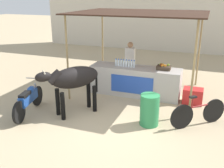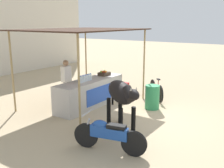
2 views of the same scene
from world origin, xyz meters
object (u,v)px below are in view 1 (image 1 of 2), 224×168
object	(u,v)px
fruit_crate	(164,67)
stall_counter	(135,81)
cooler_box	(193,96)
water_barrel	(149,110)
motorcycle_parked	(29,99)
cow	(73,79)
bicycle_leaning	(198,113)
vendor_behind_counter	(130,64)

from	to	relation	value
fruit_crate	stall_counter	bearing A→B (deg)	-176.60
stall_counter	cooler_box	bearing A→B (deg)	-2.92
fruit_crate	cooler_box	distance (m)	1.28
water_barrel	motorcycle_parked	world-z (taller)	motorcycle_parked
cooler_box	water_barrel	world-z (taller)	water_barrel
stall_counter	motorcycle_parked	xyz separation A→B (m)	(-2.44, -2.47, -0.05)
cow	bicycle_leaning	bearing A→B (deg)	8.01
stall_counter	vendor_behind_counter	world-z (taller)	vendor_behind_counter
stall_counter	cooler_box	distance (m)	1.92
water_barrel	motorcycle_parked	distance (m)	3.42
cow	stall_counter	bearing A→B (deg)	59.53
water_barrel	motorcycle_parked	bearing A→B (deg)	-171.62
vendor_behind_counter	bicycle_leaning	distance (m)	3.49
vendor_behind_counter	cow	xyz separation A→B (m)	(-0.79, -2.80, 0.18)
water_barrel	vendor_behind_counter	bearing A→B (deg)	116.52
stall_counter	vendor_behind_counter	size ratio (longest dim) A/B	1.82
cow	bicycle_leaning	size ratio (longest dim) A/B	1.32
vendor_behind_counter	cooler_box	world-z (taller)	vendor_behind_counter
cooler_box	motorcycle_parked	world-z (taller)	motorcycle_parked
stall_counter	fruit_crate	bearing A→B (deg)	3.40
bicycle_leaning	vendor_behind_counter	bearing A→B (deg)	137.53
fruit_crate	cow	world-z (taller)	cow
stall_counter	fruit_crate	xyz separation A→B (m)	(0.91, 0.05, 0.56)
stall_counter	fruit_crate	size ratio (longest dim) A/B	6.82
cooler_box	cow	bearing A→B (deg)	-147.88
stall_counter	motorcycle_parked	distance (m)	3.47
cooler_box	motorcycle_parked	bearing A→B (deg)	-151.37
vendor_behind_counter	stall_counter	bearing A→B (deg)	-61.10
stall_counter	bicycle_leaning	distance (m)	2.66
water_barrel	cow	xyz separation A→B (m)	(-2.15, -0.08, 0.62)
stall_counter	cooler_box	world-z (taller)	stall_counter
motorcycle_parked	vendor_behind_counter	bearing A→B (deg)	57.86
fruit_crate	cooler_box	bearing A→B (deg)	-8.69
vendor_behind_counter	water_barrel	size ratio (longest dim) A/B	1.98
fruit_crate	water_barrel	world-z (taller)	fruit_crate
bicycle_leaning	stall_counter	bearing A→B (deg)	143.48
cooler_box	bicycle_leaning	xyz separation A→B (m)	(0.23, -1.48, 0.11)
fruit_crate	cow	size ratio (longest dim) A/B	0.26
stall_counter	vendor_behind_counter	distance (m)	0.94
bicycle_leaning	fruit_crate	bearing A→B (deg)	126.72
bicycle_leaning	cooler_box	bearing A→B (deg)	98.75
stall_counter	water_barrel	bearing A→B (deg)	-64.42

